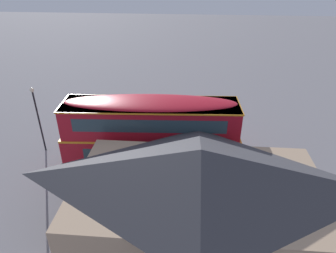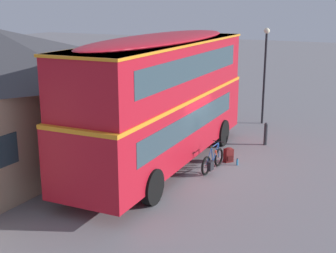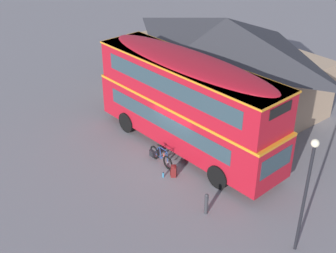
% 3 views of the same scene
% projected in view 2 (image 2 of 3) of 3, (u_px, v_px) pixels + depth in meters
% --- Properties ---
extents(ground_plane, '(120.00, 120.00, 0.00)m').
position_uv_depth(ground_plane, '(185.00, 165.00, 17.22)').
color(ground_plane, slate).
extents(double_decker_bus, '(10.65, 3.08, 4.79)m').
position_uv_depth(double_decker_bus, '(163.00, 95.00, 16.53)').
color(double_decker_bus, black).
rests_on(double_decker_bus, ground).
extents(touring_bicycle, '(1.75, 0.46, 0.97)m').
position_uv_depth(touring_bicycle, '(212.00, 161.00, 16.50)').
color(touring_bicycle, black).
rests_on(touring_bicycle, ground).
extents(backpack_on_ground, '(0.40, 0.39, 0.56)m').
position_uv_depth(backpack_on_ground, '(229.00, 154.00, 17.47)').
color(backpack_on_ground, maroon).
rests_on(backpack_on_ground, ground).
extents(water_bottle_blue_sports, '(0.08, 0.08, 0.26)m').
position_uv_depth(water_bottle_blue_sports, '(237.00, 162.00, 17.15)').
color(water_bottle_blue_sports, '#338CBF').
rests_on(water_bottle_blue_sports, ground).
extents(street_lamp, '(0.28, 0.28, 4.68)m').
position_uv_depth(street_lamp, '(265.00, 66.00, 22.43)').
color(street_lamp, black).
rests_on(street_lamp, ground).
extents(kerb_bollard, '(0.16, 0.16, 0.97)m').
position_uv_depth(kerb_bollard, '(266.00, 133.00, 19.53)').
color(kerb_bollard, '#333338').
rests_on(kerb_bollard, ground).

